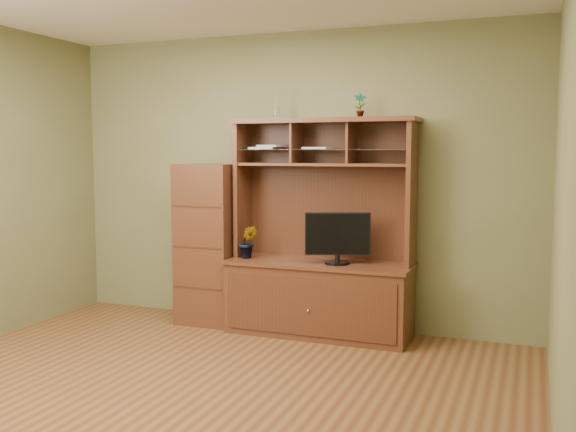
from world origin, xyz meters
The scene contains 8 objects.
room centered at (0.00, 0.00, 1.35)m, with size 4.54×4.04×2.74m.
media_hutch centered at (0.36, 1.73, 0.52)m, with size 1.66×0.61×1.90m.
monitor centered at (0.54, 1.65, 0.88)m, with size 0.54×0.23×0.44m.
orchid_plant centered at (-0.30, 1.65, 0.80)m, with size 0.16×0.13×0.30m, color #24571E.
top_plant centered at (0.69, 1.80, 2.01)m, with size 0.11×0.08×0.22m, color #3F6F26.
reed_diffuser centered at (-0.08, 1.81, 2.02)m, with size 0.06×0.06×0.30m.
magazines centered at (-0.01, 1.80, 1.65)m, with size 0.79×0.24×0.04m.
side_cabinet centered at (-0.74, 1.74, 0.75)m, with size 0.53×0.49×1.50m.
Camera 1 is at (2.11, -3.58, 1.61)m, focal length 40.00 mm.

